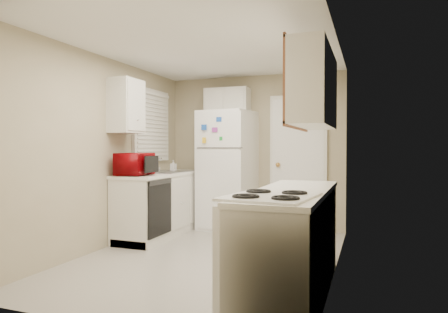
% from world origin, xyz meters
% --- Properties ---
extents(floor, '(3.80, 3.80, 0.00)m').
position_xyz_m(floor, '(0.00, 0.00, 0.00)').
color(floor, '#BAB4AB').
rests_on(floor, ground).
extents(ceiling, '(3.80, 3.80, 0.00)m').
position_xyz_m(ceiling, '(0.00, 0.00, 2.40)').
color(ceiling, white).
rests_on(ceiling, floor).
extents(wall_left, '(3.80, 3.80, 0.00)m').
position_xyz_m(wall_left, '(-1.40, 0.00, 1.20)').
color(wall_left, tan).
rests_on(wall_left, floor).
extents(wall_right, '(3.80, 3.80, 0.00)m').
position_xyz_m(wall_right, '(1.40, 0.00, 1.20)').
color(wall_right, tan).
rests_on(wall_right, floor).
extents(wall_back, '(2.80, 2.80, 0.00)m').
position_xyz_m(wall_back, '(0.00, 1.90, 1.20)').
color(wall_back, tan).
rests_on(wall_back, floor).
extents(wall_front, '(2.80, 2.80, 0.00)m').
position_xyz_m(wall_front, '(0.00, -1.90, 1.20)').
color(wall_front, tan).
rests_on(wall_front, floor).
extents(left_counter, '(0.60, 1.80, 0.90)m').
position_xyz_m(left_counter, '(-1.10, 0.90, 0.45)').
color(left_counter, silver).
rests_on(left_counter, floor).
extents(dishwasher, '(0.03, 0.58, 0.72)m').
position_xyz_m(dishwasher, '(-0.81, 0.30, 0.49)').
color(dishwasher, black).
rests_on(dishwasher, floor).
extents(sink, '(0.54, 0.74, 0.16)m').
position_xyz_m(sink, '(-1.10, 1.05, 0.86)').
color(sink, gray).
rests_on(sink, left_counter).
extents(microwave, '(0.56, 0.37, 0.35)m').
position_xyz_m(microwave, '(-1.15, 0.26, 1.05)').
color(microwave, '#95040A').
rests_on(microwave, left_counter).
extents(soap_bottle, '(0.08, 0.08, 0.17)m').
position_xyz_m(soap_bottle, '(-1.15, 1.34, 1.00)').
color(soap_bottle, white).
rests_on(soap_bottle, left_counter).
extents(window_blinds, '(0.10, 0.98, 1.08)m').
position_xyz_m(window_blinds, '(-1.36, 1.05, 1.60)').
color(window_blinds, silver).
rests_on(window_blinds, wall_left).
extents(upper_cabinet_left, '(0.30, 0.45, 0.70)m').
position_xyz_m(upper_cabinet_left, '(-1.25, 0.22, 1.80)').
color(upper_cabinet_left, silver).
rests_on(upper_cabinet_left, wall_left).
extents(refrigerator, '(0.84, 0.82, 1.83)m').
position_xyz_m(refrigerator, '(-0.35, 1.61, 0.91)').
color(refrigerator, white).
rests_on(refrigerator, floor).
extents(cabinet_over_fridge, '(0.70, 0.30, 0.40)m').
position_xyz_m(cabinet_over_fridge, '(-0.40, 1.75, 2.00)').
color(cabinet_over_fridge, silver).
rests_on(cabinet_over_fridge, wall_back).
extents(interior_door, '(0.86, 0.06, 2.08)m').
position_xyz_m(interior_door, '(0.70, 1.86, 1.02)').
color(interior_door, white).
rests_on(interior_door, floor).
extents(right_counter, '(0.60, 2.00, 0.90)m').
position_xyz_m(right_counter, '(1.10, -0.80, 0.45)').
color(right_counter, silver).
rests_on(right_counter, floor).
extents(stove, '(0.66, 0.78, 0.87)m').
position_xyz_m(stove, '(1.06, -1.39, 0.44)').
color(stove, white).
rests_on(stove, floor).
extents(upper_cabinet_right, '(0.30, 1.20, 0.70)m').
position_xyz_m(upper_cabinet_right, '(1.25, -0.50, 1.80)').
color(upper_cabinet_right, silver).
rests_on(upper_cabinet_right, wall_right).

